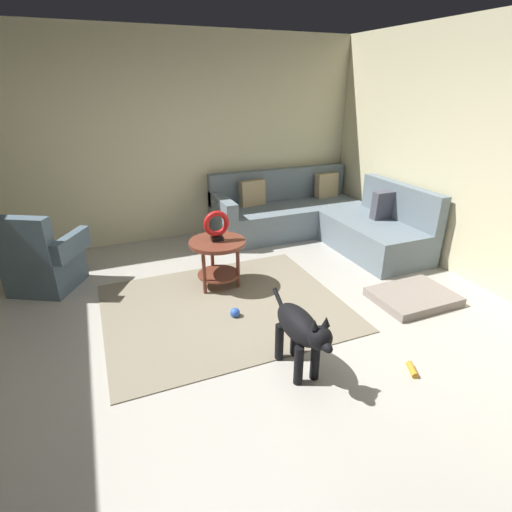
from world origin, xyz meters
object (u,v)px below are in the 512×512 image
(side_table, at_px, (218,251))
(torus_sculpture, at_px, (217,225))
(armchair, at_px, (41,262))
(dog_toy_ball, at_px, (235,313))
(dog_bed_mat, at_px, (413,297))
(dog, at_px, (301,330))
(sectional_couch, at_px, (318,219))
(dog_toy_rope, at_px, (412,370))

(side_table, distance_m, torus_sculpture, 0.29)
(armchair, relative_size, dog_toy_ball, 10.41)
(dog_bed_mat, height_order, dog, dog)
(sectional_couch, bearing_deg, torus_sculpture, -153.74)
(sectional_couch, distance_m, dog_toy_rope, 2.92)
(sectional_couch, relative_size, side_table, 3.75)
(armchair, distance_m, dog_toy_ball, 2.17)
(dog_toy_ball, bearing_deg, dog, -78.30)
(dog_bed_mat, distance_m, dog, 1.71)
(dog_bed_mat, height_order, dog_toy_ball, dog_toy_ball)
(torus_sculpture, bearing_deg, dog_toy_ball, -94.37)
(side_table, relative_size, torus_sculpture, 1.84)
(dog_bed_mat, relative_size, dog_toy_rope, 5.24)
(side_table, bearing_deg, torus_sculpture, -110.56)
(armchair, xyz_separation_m, dog_bed_mat, (3.49, -1.74, -0.28))
(sectional_couch, height_order, side_table, sectional_couch)
(dog_bed_mat, relative_size, dog_toy_ball, 8.41)
(side_table, bearing_deg, dog_bed_mat, -31.54)
(torus_sculpture, relative_size, dog_toy_rope, 2.14)
(armchair, height_order, torus_sculpture, armchair)
(armchair, xyz_separation_m, dog_toy_rope, (2.69, -2.60, -0.30))
(torus_sculpture, distance_m, dog_toy_rope, 2.26)
(side_table, xyz_separation_m, dog_bed_mat, (1.74, -1.07, -0.37))
(armchair, distance_m, dog_bed_mat, 3.91)
(dog_toy_ball, bearing_deg, dog_toy_rope, -51.99)
(sectional_couch, height_order, torus_sculpture, sectional_couch)
(torus_sculpture, distance_m, dog, 1.62)
(torus_sculpture, height_order, dog, torus_sculpture)
(side_table, xyz_separation_m, torus_sculpture, (-0.00, -0.00, 0.29))
(torus_sculpture, xyz_separation_m, dog_toy_rope, (0.94, -1.93, -0.69))
(torus_sculpture, relative_size, dog_toy_ball, 3.43)
(sectional_couch, xyz_separation_m, dog_toy_rope, (-0.81, -2.80, -0.27))
(dog_bed_mat, height_order, dog_toy_rope, dog_bed_mat)
(sectional_couch, bearing_deg, dog, -123.44)
(side_table, bearing_deg, dog_toy_ball, -94.37)
(side_table, xyz_separation_m, dog_toy_ball, (-0.05, -0.66, -0.37))
(armchair, relative_size, dog, 1.17)
(sectional_couch, relative_size, armchair, 2.27)
(dog, bearing_deg, dog_toy_rope, 155.23)
(side_table, height_order, dog_toy_rope, side_table)
(dog, xyz_separation_m, dog_toy_ball, (-0.19, 0.92, -0.33))
(dog_bed_mat, xyz_separation_m, dog_toy_rope, (-0.80, -0.86, -0.02))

